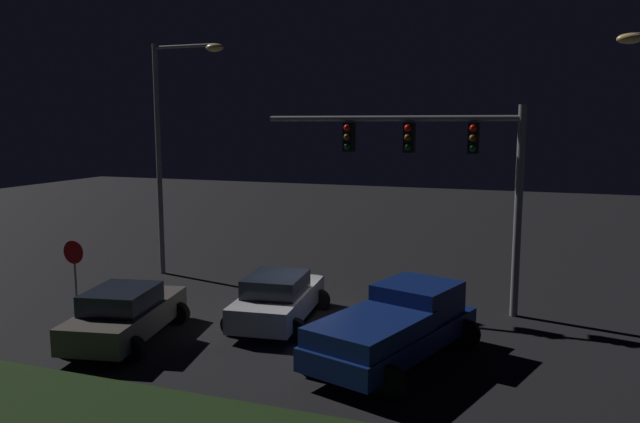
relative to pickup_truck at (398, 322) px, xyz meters
The scene contains 7 objects.
ground_plane 3.95m from the pickup_truck, 150.08° to the left, with size 80.00×80.00×0.00m, color black.
pickup_truck is the anchor object (origin of this frame).
car_sedan 7.48m from the pickup_truck, behind, with size 3.01×4.66×1.51m.
car_sedan_far 4.41m from the pickup_truck, 156.61° to the left, with size 2.81×4.58×1.51m.
traffic_signal_gantry 6.20m from the pickup_truck, 88.18° to the left, with size 8.32×0.56×6.50m.
street_lamp_left 12.68m from the pickup_truck, 150.47° to the left, with size 3.03×0.44×8.94m.
stop_sign 10.85m from the pickup_truck, behind, with size 0.76×0.08×2.23m.
Camera 1 is at (6.57, -16.64, 5.97)m, focal length 34.74 mm.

